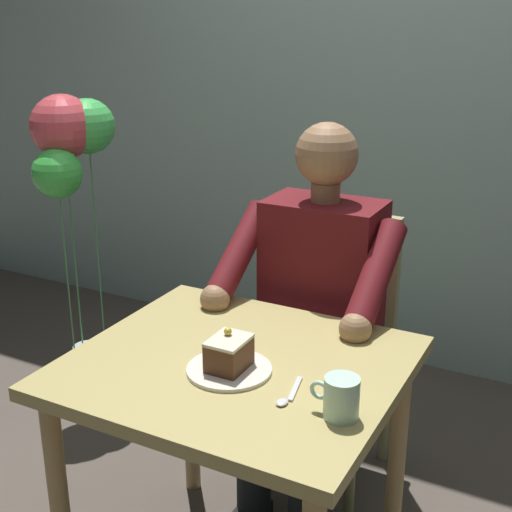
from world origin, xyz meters
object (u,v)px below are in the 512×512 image
dining_table (237,396)px  balloon_display (71,160)px  cake_slice (229,353)px  dessert_spoon (288,396)px  chair (331,334)px  coffee_cup (341,397)px  seated_person (312,315)px

dining_table → balloon_display: (1.09, -0.65, 0.39)m
cake_slice → dessert_spoon: cake_slice is taller
dining_table → dessert_spoon: (-0.19, 0.10, 0.11)m
chair → dessert_spoon: 0.81m
chair → cake_slice: bearing=90.9°
dining_table → coffee_cup: bearing=159.9°
coffee_cup → chair: bearing=-67.3°
coffee_cup → seated_person: bearing=-61.6°
chair → dessert_spoon: chair is taller
dessert_spoon → seated_person: bearing=-71.8°
dessert_spoon → balloon_display: (1.28, -0.75, 0.29)m
balloon_display → dessert_spoon: bearing=149.7°
cake_slice → dessert_spoon: size_ratio=0.77×
seated_person → dessert_spoon: size_ratio=8.67×
chair → balloon_display: 1.20m
coffee_cup → dessert_spoon: (0.13, -0.02, -0.05)m
seated_person → coffee_cup: 0.70m
coffee_cup → dessert_spoon: bearing=-8.3°
dining_table → dessert_spoon: bearing=152.5°
chair → balloon_display: bearing=0.5°
seated_person → cake_slice: seated_person is taller
cake_slice → dining_table: bearing=-78.6°
cake_slice → coffee_cup: bearing=168.7°
coffee_cup → balloon_display: balloon_display is taller
dining_table → chair: size_ratio=0.90×
chair → balloon_display: balloon_display is taller
cake_slice → balloon_display: 1.33m
seated_person → dessert_spoon: 0.62m
dining_table → dessert_spoon: size_ratio=5.72×
chair → dessert_spoon: (-0.19, 0.76, 0.21)m
seated_person → cake_slice: (-0.01, 0.54, 0.12)m
dessert_spoon → balloon_display: size_ratio=0.11×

